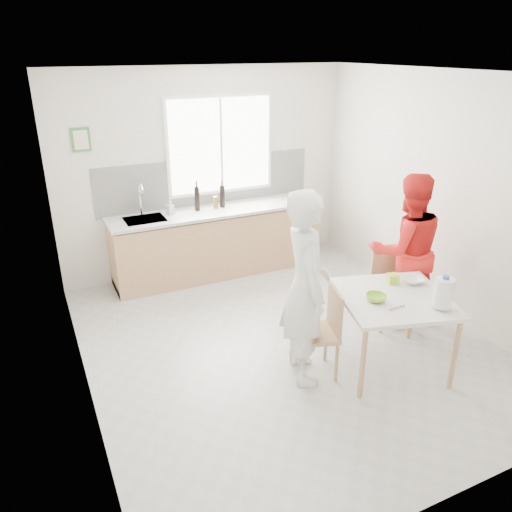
{
  "coord_description": "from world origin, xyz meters",
  "views": [
    {
      "loc": [
        -2.22,
        -3.98,
        2.92
      ],
      "look_at": [
        -0.24,
        0.2,
        0.96
      ],
      "focal_mm": 35.0,
      "sensor_mm": 36.0,
      "label": 1
    }
  ],
  "objects_px": {
    "person_white": "(306,288)",
    "person_red": "(406,251)",
    "bowl_white": "(413,280)",
    "wine_bottle_b": "(222,196)",
    "wine_bottle_a": "(197,199)",
    "dining_table": "(393,304)",
    "chair_far": "(391,282)",
    "bowl_green": "(376,298)",
    "milk_jug": "(444,292)",
    "chair_left": "(322,328)"
  },
  "relations": [
    {
      "from": "milk_jug",
      "to": "wine_bottle_a",
      "type": "bearing_deg",
      "value": 126.71
    },
    {
      "from": "milk_jug",
      "to": "wine_bottle_a",
      "type": "height_order",
      "value": "wine_bottle_a"
    },
    {
      "from": "bowl_white",
      "to": "wine_bottle_b",
      "type": "xyz_separation_m",
      "value": [
        -0.96,
        2.64,
        0.29
      ]
    },
    {
      "from": "person_red",
      "to": "bowl_white",
      "type": "xyz_separation_m",
      "value": [
        -0.32,
        -0.49,
        -0.08
      ]
    },
    {
      "from": "chair_left",
      "to": "wine_bottle_b",
      "type": "height_order",
      "value": "wine_bottle_b"
    },
    {
      "from": "dining_table",
      "to": "milk_jug",
      "type": "height_order",
      "value": "milk_jug"
    },
    {
      "from": "bowl_green",
      "to": "dining_table",
      "type": "bearing_deg",
      "value": -2.1
    },
    {
      "from": "dining_table",
      "to": "chair_far",
      "type": "relative_size",
      "value": 1.36
    },
    {
      "from": "bowl_green",
      "to": "wine_bottle_a",
      "type": "xyz_separation_m",
      "value": [
        -0.75,
        2.79,
        0.29
      ]
    },
    {
      "from": "person_red",
      "to": "bowl_green",
      "type": "distance_m",
      "value": 1.1
    },
    {
      "from": "person_white",
      "to": "person_red",
      "type": "height_order",
      "value": "person_white"
    },
    {
      "from": "chair_left",
      "to": "wine_bottle_a",
      "type": "xyz_separation_m",
      "value": [
        -0.29,
        2.61,
        0.6
      ]
    },
    {
      "from": "dining_table",
      "to": "wine_bottle_b",
      "type": "height_order",
      "value": "wine_bottle_b"
    },
    {
      "from": "chair_far",
      "to": "person_red",
      "type": "xyz_separation_m",
      "value": [
        0.12,
        -0.04,
        0.37
      ]
    },
    {
      "from": "bowl_white",
      "to": "person_red",
      "type": "bearing_deg",
      "value": 56.68
    },
    {
      "from": "person_red",
      "to": "person_white",
      "type": "bearing_deg",
      "value": 31.4
    },
    {
      "from": "wine_bottle_a",
      "to": "dining_table",
      "type": "bearing_deg",
      "value": -71.24
    },
    {
      "from": "person_white",
      "to": "milk_jug",
      "type": "xyz_separation_m",
      "value": [
        1.06,
        -0.6,
        0.0
      ]
    },
    {
      "from": "chair_far",
      "to": "person_red",
      "type": "height_order",
      "value": "person_red"
    },
    {
      "from": "dining_table",
      "to": "bowl_white",
      "type": "bearing_deg",
      "value": 23.67
    },
    {
      "from": "person_white",
      "to": "bowl_green",
      "type": "relative_size",
      "value": 9.66
    },
    {
      "from": "chair_left",
      "to": "wine_bottle_a",
      "type": "distance_m",
      "value": 2.7
    },
    {
      "from": "milk_jug",
      "to": "person_red",
      "type": "bearing_deg",
      "value": 82.2
    },
    {
      "from": "bowl_white",
      "to": "person_white",
      "type": "bearing_deg",
      "value": 176.06
    },
    {
      "from": "chair_far",
      "to": "bowl_green",
      "type": "bearing_deg",
      "value": -122.37
    },
    {
      "from": "chair_left",
      "to": "bowl_white",
      "type": "xyz_separation_m",
      "value": [
        1.01,
        -0.03,
        0.3
      ]
    },
    {
      "from": "person_white",
      "to": "milk_jug",
      "type": "distance_m",
      "value": 1.21
    },
    {
      "from": "person_red",
      "to": "bowl_white",
      "type": "height_order",
      "value": "person_red"
    },
    {
      "from": "bowl_green",
      "to": "milk_jug",
      "type": "distance_m",
      "value": 0.59
    },
    {
      "from": "bowl_green",
      "to": "wine_bottle_a",
      "type": "distance_m",
      "value": 2.91
    },
    {
      "from": "chair_far",
      "to": "person_white",
      "type": "bearing_deg",
      "value": -145.88
    },
    {
      "from": "dining_table",
      "to": "chair_far",
      "type": "xyz_separation_m",
      "value": [
        0.56,
        0.69,
        -0.19
      ]
    },
    {
      "from": "dining_table",
      "to": "milk_jug",
      "type": "distance_m",
      "value": 0.49
    },
    {
      "from": "bowl_green",
      "to": "chair_far",
      "type": "bearing_deg",
      "value": 41.49
    },
    {
      "from": "bowl_green",
      "to": "person_white",
      "type": "bearing_deg",
      "value": 159.51
    },
    {
      "from": "wine_bottle_a",
      "to": "person_red",
      "type": "bearing_deg",
      "value": -52.83
    },
    {
      "from": "chair_left",
      "to": "person_red",
      "type": "xyz_separation_m",
      "value": [
        1.34,
        0.46,
        0.38
      ]
    },
    {
      "from": "dining_table",
      "to": "chair_far",
      "type": "distance_m",
      "value": 0.91
    },
    {
      "from": "chair_far",
      "to": "chair_left",
      "type": "bearing_deg",
      "value": -141.66
    },
    {
      "from": "dining_table",
      "to": "wine_bottle_a",
      "type": "relative_size",
      "value": 3.81
    },
    {
      "from": "milk_jug",
      "to": "chair_far",
      "type": "bearing_deg",
      "value": 88.66
    },
    {
      "from": "chair_far",
      "to": "person_white",
      "type": "distance_m",
      "value": 1.52
    },
    {
      "from": "chair_far",
      "to": "wine_bottle_a",
      "type": "height_order",
      "value": "wine_bottle_a"
    },
    {
      "from": "person_white",
      "to": "person_red",
      "type": "bearing_deg",
      "value": -58.6
    },
    {
      "from": "wine_bottle_a",
      "to": "wine_bottle_b",
      "type": "relative_size",
      "value": 1.07
    },
    {
      "from": "bowl_green",
      "to": "chair_left",
      "type": "bearing_deg",
      "value": 157.96
    },
    {
      "from": "bowl_white",
      "to": "chair_far",
      "type": "bearing_deg",
      "value": 68.83
    },
    {
      "from": "chair_left",
      "to": "bowl_green",
      "type": "bearing_deg",
      "value": 84.1
    },
    {
      "from": "wine_bottle_a",
      "to": "chair_far",
      "type": "bearing_deg",
      "value": -54.36
    },
    {
      "from": "chair_far",
      "to": "bowl_green",
      "type": "relative_size",
      "value": 4.71
    }
  ]
}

